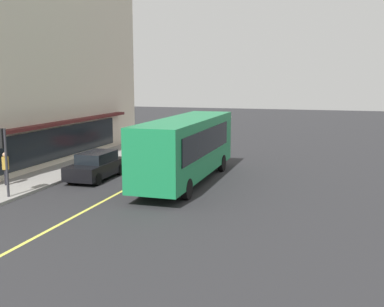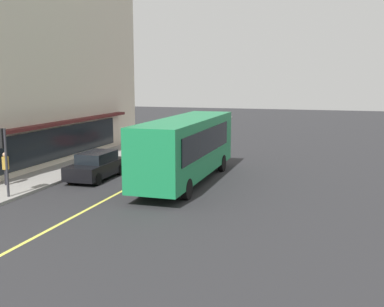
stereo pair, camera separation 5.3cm
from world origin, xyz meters
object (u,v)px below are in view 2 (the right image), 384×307
car_maroon (164,140)px  car_black (96,166)px  pedestrian_at_corner (6,165)px  traffic_light (3,146)px  bus (187,146)px

car_maroon → car_black: size_ratio=1.00×
car_maroon → pedestrian_at_corner: pedestrian_at_corner is taller
traffic_light → car_maroon: 17.07m
bus → car_maroon: bus is taller
bus → car_black: bearing=98.0°
bus → car_black: bus is taller
car_maroon → traffic_light: bearing=174.4°
traffic_light → pedestrian_at_corner: traffic_light is taller
car_black → pedestrian_at_corner: bearing=134.4°
pedestrian_at_corner → traffic_light: bearing=-142.5°
car_maroon → pedestrian_at_corner: (-14.89, 3.18, 0.44)m
traffic_light → car_maroon: bearing=-5.6°
car_black → pedestrian_at_corner: size_ratio=2.53×
bus → car_maroon: bearing=26.3°
pedestrian_at_corner → car_maroon: bearing=-12.1°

